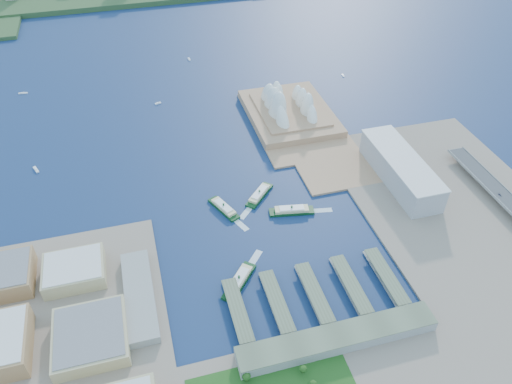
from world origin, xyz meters
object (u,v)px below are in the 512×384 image
object	(u,v)px
opera_house	(290,99)
ferry_c	(239,280)
ferry_b	(259,193)
car_c	(500,195)
toaster_building	(400,169)
ferry_a	(224,207)
ferry_d	(292,209)

from	to	relation	value
opera_house	ferry_c	world-z (taller)	opera_house
ferry_b	car_c	size ratio (longest dim) A/B	11.08
opera_house	toaster_building	distance (m)	219.62
ferry_a	ferry_c	size ratio (longest dim) A/B	0.91
ferry_b	ferry_d	xyz separation A→B (m)	(30.63, -41.66, 0.27)
toaster_building	car_c	bearing A→B (deg)	-37.35
ferry_c	car_c	bearing A→B (deg)	-133.06
toaster_building	ferry_d	size ratio (longest dim) A/B	2.72
ferry_d	opera_house	bearing A→B (deg)	-7.77
opera_house	ferry_d	xyz separation A→B (m)	(-71.04, -221.20, -26.62)
toaster_building	car_c	world-z (taller)	toaster_building
ferry_a	ferry_c	world-z (taller)	ferry_c
car_c	ferry_d	bearing A→B (deg)	167.96
ferry_b	ferry_d	size ratio (longest dim) A/B	0.95
ferry_b	ferry_c	bearing A→B (deg)	-70.85
toaster_building	car_c	xyz separation A→B (m)	(101.00, -77.08, -4.94)
ferry_d	ferry_a	bearing A→B (deg)	80.95
ferry_c	ferry_d	xyz separation A→B (m)	(92.30, 93.76, -0.09)
opera_house	car_c	bearing A→B (deg)	-55.42
ferry_b	car_c	distance (m)	308.68
ferry_d	car_c	world-z (taller)	car_c
ferry_a	car_c	distance (m)	354.39
ferry_c	opera_house	bearing A→B (deg)	-76.57
ferry_a	car_c	xyz separation A→B (m)	(344.07, -84.27, 10.56)
ferry_c	ferry_d	bearing A→B (deg)	-93.71
car_c	ferry_a	bearing A→B (deg)	166.24
toaster_building	ferry_b	xyz separation A→B (m)	(-191.68, 20.46, -15.39)
ferry_b	ferry_c	distance (m)	148.80
ferry_b	ferry_d	distance (m)	51.71
ferry_b	ferry_d	bearing A→B (deg)	-10.03
opera_house	car_c	world-z (taller)	opera_house
opera_house	ferry_c	distance (m)	355.79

